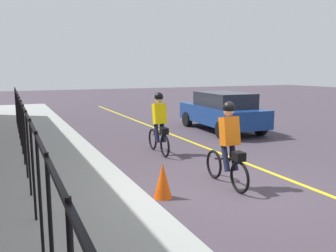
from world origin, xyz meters
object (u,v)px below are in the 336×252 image
traffic_cone_near (163,181)px  cyclist_lead (159,124)px  patrol_sedan (222,111)px  cyclist_follow (229,145)px

traffic_cone_near → cyclist_lead: bearing=-22.3°
cyclist_lead → patrol_sedan: bearing=-53.7°
cyclist_lead → traffic_cone_near: bearing=160.7°
cyclist_lead → patrol_sedan: (2.57, -3.91, -0.09)m
patrol_sedan → cyclist_follow: bearing=150.7°
patrol_sedan → cyclist_lead: bearing=126.5°
cyclist_follow → traffic_cone_near: 1.64m
cyclist_follow → traffic_cone_near: cyclist_follow is taller
patrol_sedan → traffic_cone_near: size_ratio=6.45×
traffic_cone_near → cyclist_follow: bearing=-88.5°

